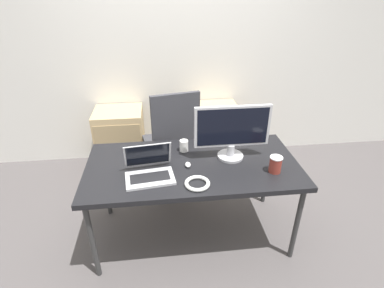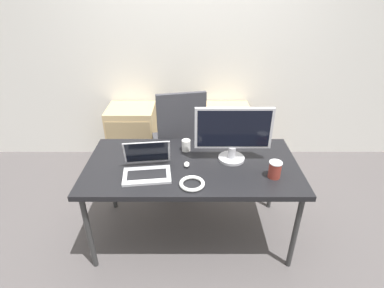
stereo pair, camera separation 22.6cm
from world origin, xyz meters
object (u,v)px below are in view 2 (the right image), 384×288
(cabinet_left, at_px, (133,136))
(monitor, at_px, (233,133))
(laptop_center, at_px, (147,167))
(mouse, at_px, (187,164))
(cabinet_right, at_px, (225,136))
(coffee_cup_white, at_px, (186,145))
(office_chair, at_px, (179,151))
(cable_coil, at_px, (192,184))
(coffee_cup_brown, at_px, (275,170))

(cabinet_left, distance_m, monitor, 1.61)
(laptop_center, height_order, mouse, laptop_center)
(cabinet_left, bearing_deg, laptop_center, -74.32)
(cabinet_right, xyz_separation_m, coffee_cup_white, (-0.44, -0.96, 0.41))
(cabinet_right, distance_m, laptop_center, 1.53)
(cabinet_right, bearing_deg, coffee_cup_white, -114.38)
(office_chair, relative_size, laptop_center, 3.06)
(cabinet_right, distance_m, coffee_cup_white, 1.14)
(mouse, distance_m, cable_coil, 0.24)
(cabinet_left, bearing_deg, cabinet_right, 0.00)
(coffee_cup_white, relative_size, coffee_cup_brown, 0.76)
(monitor, distance_m, coffee_cup_brown, 0.40)
(cabinet_right, bearing_deg, coffee_cup_brown, -81.60)
(monitor, bearing_deg, cabinet_right, 85.94)
(mouse, distance_m, coffee_cup_brown, 0.64)
(laptop_center, xyz_separation_m, mouse, (0.29, 0.09, -0.03))
(office_chair, xyz_separation_m, monitor, (0.44, -0.62, 0.52))
(monitor, bearing_deg, coffee_cup_brown, -40.81)
(cabinet_left, height_order, cable_coil, cable_coil)
(cabinet_left, height_order, cabinet_right, same)
(coffee_cup_brown, xyz_separation_m, cable_coil, (-0.59, -0.10, -0.05))
(monitor, xyz_separation_m, coffee_cup_brown, (0.28, -0.24, -0.17))
(monitor, xyz_separation_m, mouse, (-0.35, -0.10, -0.22))
(office_chair, bearing_deg, laptop_center, -103.64)
(cable_coil, bearing_deg, mouse, 98.89)
(mouse, bearing_deg, coffee_cup_brown, -12.58)
(coffee_cup_white, bearing_deg, mouse, -88.19)
(laptop_center, height_order, cable_coil, laptop_center)
(cabinet_left, relative_size, coffee_cup_white, 7.49)
(mouse, bearing_deg, cabinet_right, 70.41)
(office_chair, height_order, laptop_center, office_chair)
(monitor, relative_size, mouse, 8.89)
(office_chair, relative_size, mouse, 17.06)
(cabinet_right, distance_m, cable_coil, 1.54)
(office_chair, distance_m, coffee_cup_brown, 1.17)
(cable_coil, bearing_deg, coffee_cup_brown, 9.44)
(office_chair, distance_m, laptop_center, 0.90)
(cabinet_left, bearing_deg, mouse, -61.69)
(office_chair, relative_size, cable_coil, 6.28)
(office_chair, xyz_separation_m, coffee_cup_brown, (0.72, -0.86, 0.35))
(coffee_cup_brown, height_order, cable_coil, coffee_cup_brown)
(cabinet_right, xyz_separation_m, laptop_center, (-0.72, -1.29, 0.41))
(cabinet_left, height_order, laptop_center, laptop_center)
(monitor, distance_m, mouse, 0.42)
(cabinet_left, bearing_deg, office_chair, -41.06)
(laptop_center, distance_m, coffee_cup_brown, 0.92)
(monitor, bearing_deg, cable_coil, -132.86)
(cabinet_left, xyz_separation_m, cabinet_right, (1.08, 0.00, 0.00))
(office_chair, relative_size, cabinet_right, 1.57)
(laptop_center, distance_m, coffee_cup_white, 0.43)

